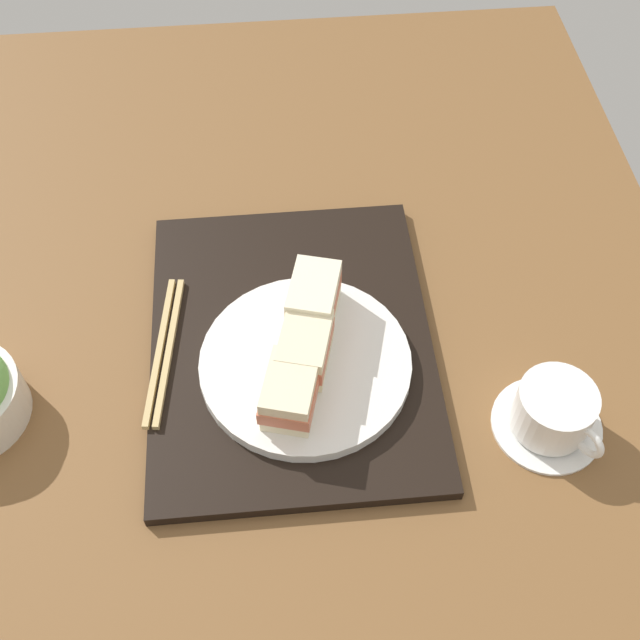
{
  "coord_description": "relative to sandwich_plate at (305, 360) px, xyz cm",
  "views": [
    {
      "loc": [
        48.49,
        -0.82,
        76.46
      ],
      "look_at": [
        -3.89,
        3.94,
        5.0
      ],
      "focal_mm": 44.44,
      "sensor_mm": 36.0,
      "label": 1
    }
  ],
  "objects": [
    {
      "name": "serving_tray",
      "position": [
        -3.38,
        -1.32,
        -1.5
      ],
      "size": [
        40.93,
        32.27,
        1.54
      ],
      "primitive_type": "cube",
      "color": "black",
      "rests_on": "ground_plane"
    },
    {
      "name": "coffee_cup",
      "position": [
        9.54,
        25.7,
        0.75
      ],
      "size": [
        12.03,
        12.03,
        6.38
      ],
      "color": "white",
      "rests_on": "ground_plane"
    },
    {
      "name": "sandwich_near",
      "position": [
        -5.86,
        1.51,
        3.54
      ],
      "size": [
        8.77,
        7.02,
        5.62
      ],
      "color": "#EFE5C1",
      "rests_on": "sandwich_plate"
    },
    {
      "name": "sandwich_middle",
      "position": [
        0.0,
        0.0,
        3.24
      ],
      "size": [
        9.02,
        7.13,
        5.02
      ],
      "color": "beige",
      "rests_on": "sandwich_plate"
    },
    {
      "name": "sandwich_far",
      "position": [
        5.86,
        -1.51,
        3.21
      ],
      "size": [
        9.12,
        7.4,
        4.95
      ],
      "color": "beige",
      "rests_on": "sandwich_plate"
    },
    {
      "name": "sandwich_plate",
      "position": [
        0.0,
        0.0,
        0.0
      ],
      "size": [
        23.76,
        23.76,
        1.46
      ],
      "primitive_type": "cylinder",
      "color": "silver",
      "rests_on": "serving_tray"
    },
    {
      "name": "ground_plane",
      "position": [
        0.47,
        -1.94,
        -3.77
      ],
      "size": [
        140.0,
        100.0,
        3.0
      ],
      "primitive_type": "cube",
      "color": "brown"
    },
    {
      "name": "chopsticks_pair",
      "position": [
        -3.09,
        -15.84,
        -0.38
      ],
      "size": [
        20.25,
        4.26,
        0.7
      ],
      "color": "tan",
      "rests_on": "serving_tray"
    }
  ]
}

